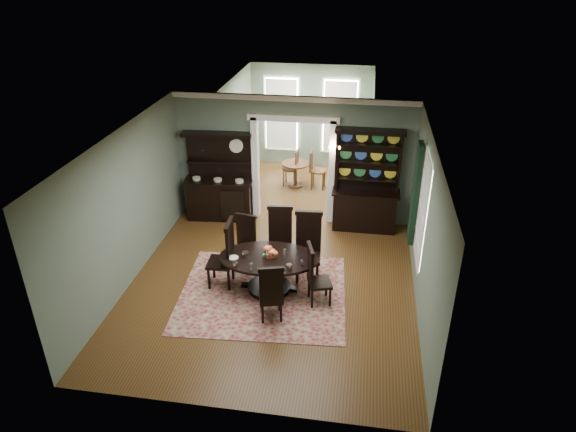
% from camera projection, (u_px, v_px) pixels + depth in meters
% --- Properties ---
extents(room, '(5.51, 6.01, 3.01)m').
position_uv_depth(room, '(270.00, 215.00, 9.26)').
color(room, brown).
rests_on(room, ground).
extents(parlor, '(3.51, 3.50, 3.01)m').
position_uv_depth(parlor, '(307.00, 126.00, 14.09)').
color(parlor, brown).
rests_on(parlor, ground).
extents(doorway_trim, '(2.08, 0.25, 2.57)m').
position_uv_depth(doorway_trim, '(293.00, 155.00, 11.83)').
color(doorway_trim, white).
rests_on(doorway_trim, floor).
extents(right_window, '(0.15, 1.47, 2.12)m').
position_uv_depth(right_window, '(419.00, 202.00, 9.65)').
color(right_window, white).
rests_on(right_window, wall_right).
extents(wall_sconce, '(0.27, 0.21, 0.21)m').
position_uv_depth(wall_sconce, '(335.00, 148.00, 11.44)').
color(wall_sconce, '#C27633').
rests_on(wall_sconce, back_wall_right).
extents(rug, '(3.29, 2.96, 0.01)m').
position_uv_depth(rug, '(263.00, 293.00, 9.79)').
color(rug, maroon).
rests_on(rug, floor).
extents(dining_table, '(1.93, 1.83, 0.74)m').
position_uv_depth(dining_table, '(269.00, 267.00, 9.66)').
color(dining_table, black).
rests_on(dining_table, rug).
extents(centerpiece, '(1.44, 0.93, 0.24)m').
position_uv_depth(centerpiece, '(270.00, 254.00, 9.53)').
color(centerpiece, silver).
rests_on(centerpiece, dining_table).
extents(chair_far_left, '(0.50, 0.49, 1.17)m').
position_uv_depth(chair_far_left, '(245.00, 241.00, 10.33)').
color(chair_far_left, black).
rests_on(chair_far_left, rug).
extents(chair_far_mid, '(0.54, 0.52, 1.34)m').
position_uv_depth(chair_far_mid, '(280.00, 236.00, 10.33)').
color(chair_far_mid, black).
rests_on(chair_far_mid, rug).
extents(chair_far_right, '(0.55, 0.53, 1.40)m').
position_uv_depth(chair_far_right, '(308.00, 244.00, 9.99)').
color(chair_far_right, black).
rests_on(chair_far_right, rug).
extents(chair_end_left, '(0.51, 0.54, 1.39)m').
position_uv_depth(chair_end_left, '(226.00, 252.00, 9.71)').
color(chair_end_left, black).
rests_on(chair_end_left, rug).
extents(chair_end_right, '(0.53, 0.55, 1.20)m').
position_uv_depth(chair_end_right, '(314.00, 274.00, 9.25)').
color(chair_end_right, black).
rests_on(chair_end_right, rug).
extents(chair_near, '(0.52, 0.50, 1.16)m').
position_uv_depth(chair_near, '(271.00, 292.00, 8.79)').
color(chair_near, black).
rests_on(chair_near, rug).
extents(sideboard, '(1.66, 0.72, 2.12)m').
position_uv_depth(sideboard, '(219.00, 189.00, 12.25)').
color(sideboard, black).
rests_on(sideboard, floor).
extents(welsh_dresser, '(1.53, 0.56, 2.38)m').
position_uv_depth(welsh_dresser, '(366.00, 194.00, 11.72)').
color(welsh_dresser, black).
rests_on(welsh_dresser, floor).
extents(parlor_table, '(0.74, 0.74, 0.68)m').
position_uv_depth(parlor_table, '(296.00, 171.00, 14.01)').
color(parlor_table, brown).
rests_on(parlor_table, parlor_floor).
extents(parlor_chair_left, '(0.43, 0.43, 1.01)m').
position_uv_depth(parlor_chair_left, '(293.00, 167.00, 14.04)').
color(parlor_chair_left, brown).
rests_on(parlor_chair_left, parlor_floor).
extents(parlor_chair_right, '(0.45, 0.45, 1.06)m').
position_uv_depth(parlor_chair_right, '(316.00, 168.00, 13.87)').
color(parlor_chair_right, brown).
rests_on(parlor_chair_right, parlor_floor).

